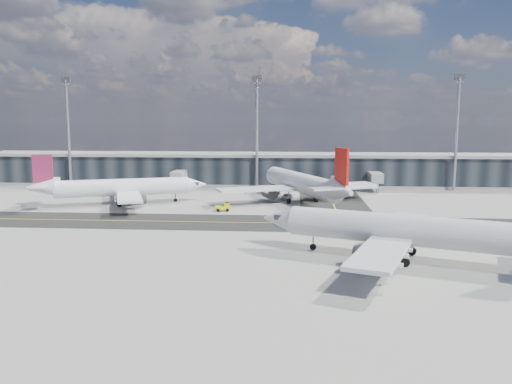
% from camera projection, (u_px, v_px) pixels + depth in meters
% --- Properties ---
extents(ground, '(300.00, 300.00, 0.00)m').
position_uv_depth(ground, '(235.00, 227.00, 82.62)').
color(ground, gray).
rests_on(ground, ground).
extents(taxiway_lanes, '(180.00, 63.00, 0.03)m').
position_uv_depth(taxiway_lanes, '(263.00, 215.00, 92.93)').
color(taxiway_lanes, black).
rests_on(taxiway_lanes, ground).
extents(terminal_concourse, '(152.00, 19.80, 8.80)m').
position_uv_depth(terminal_concourse, '(259.00, 170.00, 136.27)').
color(terminal_concourse, black).
rests_on(terminal_concourse, ground).
extents(floodlight_masts, '(102.50, 0.70, 28.90)m').
position_uv_depth(floodlight_masts, '(257.00, 128.00, 127.80)').
color(floodlight_masts, gray).
rests_on(floodlight_masts, ground).
extents(airliner_af, '(35.33, 30.54, 10.82)m').
position_uv_depth(airliner_af, '(120.00, 188.00, 104.77)').
color(airliner_af, white).
rests_on(airliner_af, ground).
extents(airliner_redtail, '(35.31, 40.86, 12.65)m').
position_uv_depth(airliner_redtail, '(302.00, 183.00, 107.07)').
color(airliner_redtail, white).
rests_on(airliner_redtail, ground).
extents(airliner_near, '(37.87, 32.74, 11.60)m').
position_uv_depth(airliner_near, '(407.00, 231.00, 62.50)').
color(airliner_near, '#BBBEC0').
rests_on(airliner_near, ground).
extents(baggage_tug, '(2.94, 1.82, 1.73)m').
position_uv_depth(baggage_tug, '(224.00, 207.00, 97.35)').
color(baggage_tug, '#EAEF0C').
rests_on(baggage_tug, ground).
extents(service_van, '(2.64, 4.91, 1.31)m').
position_uv_depth(service_van, '(287.00, 196.00, 112.05)').
color(service_van, white).
rests_on(service_van, ground).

